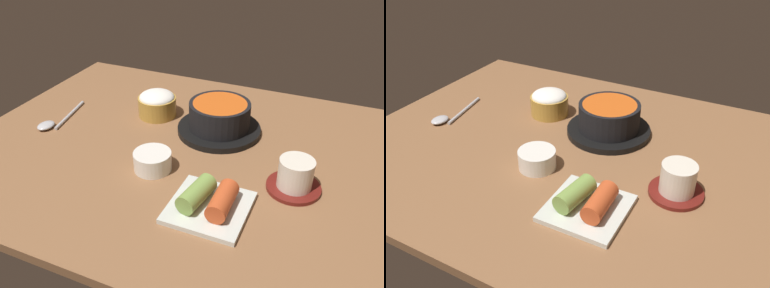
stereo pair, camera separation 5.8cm
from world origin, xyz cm
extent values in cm
cube|color=brown|center=(0.00, 0.00, 1.00)|extent=(100.00, 76.00, 2.00)
cylinder|color=black|center=(3.85, 10.04, 2.71)|extent=(19.70, 19.70, 1.42)
cylinder|color=black|center=(3.85, 10.04, 6.50)|extent=(14.31, 14.31, 6.16)
cylinder|color=#D15619|center=(3.85, 10.04, 9.28)|extent=(12.59, 12.59, 0.60)
cylinder|color=#B78C38|center=(-13.53, 11.89, 4.49)|extent=(9.61, 9.61, 4.97)
ellipsoid|color=white|center=(-13.53, 11.89, 6.97)|extent=(8.84, 8.84, 3.36)
cylinder|color=maroon|center=(24.44, -4.92, 2.40)|extent=(10.45, 10.45, 0.80)
cylinder|color=silver|center=(24.44, -4.92, 5.69)|extent=(6.65, 6.65, 5.78)
cylinder|color=#C6D18C|center=(24.44, -4.92, 8.28)|extent=(5.65, 5.65, 0.40)
cylinder|color=white|center=(-3.50, -9.63, 3.97)|extent=(7.81, 7.81, 3.95)
cylinder|color=brown|center=(-3.50, -9.63, 5.65)|extent=(6.41, 6.41, 0.50)
cube|color=silver|center=(11.69, -16.87, 2.50)|extent=(13.98, 13.98, 1.00)
cylinder|color=#7A9E47|center=(9.24, -16.87, 4.86)|extent=(5.03, 8.88, 3.72)
cylinder|color=#C64C23|center=(14.14, -16.87, 4.86)|extent=(3.86, 8.45, 3.72)
cylinder|color=#B7B7BC|center=(-33.92, 2.55, 2.40)|extent=(3.58, 14.76, 0.80)
ellipsoid|color=#B7B7BC|center=(-35.32, -4.76, 2.72)|extent=(3.60, 4.68, 1.26)
camera|label=1|loc=(30.34, -68.23, 50.06)|focal=37.32mm
camera|label=2|loc=(35.57, -65.74, 50.06)|focal=37.32mm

